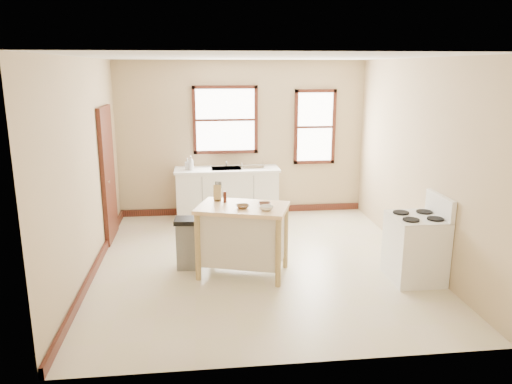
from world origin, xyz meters
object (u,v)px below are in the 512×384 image
Objects in this scene: bowl_c at (266,208)px; gas_stove at (416,238)px; soap_bottle_b at (187,164)px; knife_block at (217,193)px; bowl_a at (243,207)px; dish_rack at (252,165)px; kitchen_island at (243,240)px; soap_bottle_a at (191,163)px; pepper_grinder at (225,197)px; bowl_b at (265,204)px; trash_bin at (189,243)px.

gas_stove is (1.90, -0.22, -0.40)m from bowl_c.
knife_block reaches higher than soap_bottle_b.
soap_bottle_b is at bearing 134.53° from gas_stove.
dish_rack is at bearing 81.11° from bowl_a.
kitchen_island is at bearing -73.81° from soap_bottle_b.
soap_bottle_a is 1.43× the size of bowl_a.
pepper_grinder reaches higher than bowl_b.
soap_bottle_a is at bearing 111.08° from bowl_b.
bowl_c reaches higher than bowl_b.
gas_stove is (2.18, -0.44, 0.09)m from kitchen_island.
gas_stove reaches higher than pepper_grinder.
knife_block is at bearing 152.37° from kitchen_island.
soap_bottle_a is at bearing 104.63° from bowl_a.
knife_block is at bearing 137.44° from bowl_c.
bowl_c is at bearing -35.50° from knife_block.
soap_bottle_a is 0.61× the size of dish_rack.
gas_stove is at bearing -6.61° from bowl_c.
gas_stove is (1.89, -0.41, -0.39)m from bowl_b.
knife_block reaches higher than trash_bin.
pepper_grinder is 0.13× the size of gas_stove.
pepper_grinder is at bearing -118.71° from dish_rack.
dish_rack is at bearing 75.12° from pepper_grinder.
dish_rack is at bearing 79.22° from knife_block.
soap_bottle_b reaches higher than kitchen_island.
bowl_b is at bearing -23.28° from knife_block.
bowl_c is (0.96, -2.70, -0.08)m from soap_bottle_a.
soap_bottle_a is 1.51× the size of bowl_b.
trash_bin is at bearing -130.18° from dish_rack.
soap_bottle_a is 1.25× the size of knife_block.
bowl_a is 0.25× the size of trash_bin.
pepper_grinder is 0.65m from bowl_c.
pepper_grinder is (0.47, -2.28, -0.04)m from soap_bottle_a.
knife_block is 1.17× the size of bowl_c.
pepper_grinder is at bearing 139.68° from bowl_c.
knife_block reaches higher than dish_rack.
soap_bottle_b is at bearing 166.15° from dish_rack.
bowl_c is 0.24× the size of trash_bin.
trash_bin is at bearing -88.68° from soap_bottle_a.
soap_bottle_a reaches higher than bowl_c.
knife_block is at bearing -79.10° from soap_bottle_b.
gas_stove is (2.49, -0.76, -0.47)m from knife_block.
pepper_grinder is 0.21× the size of trash_bin.
soap_bottle_b reaches higher than gas_stove.
dish_rack is 0.58× the size of trash_bin.
kitchen_island is 6.53× the size of bowl_a.
trash_bin is (-0.03, -2.20, -0.69)m from soap_bottle_a.
pepper_grinder is 0.86× the size of bowl_a.
bowl_c is (0.50, -0.42, -0.05)m from pepper_grinder.
knife_block is 0.15m from pepper_grinder.
bowl_c is at bearing -91.19° from bowl_b.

